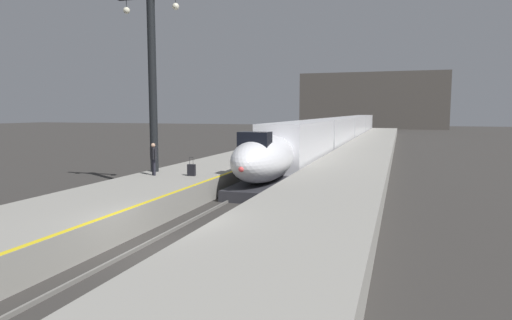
{
  "coord_description": "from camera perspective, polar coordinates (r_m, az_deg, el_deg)",
  "views": [
    {
      "loc": [
        7.06,
        -12.02,
        4.39
      ],
      "look_at": [
        -0.22,
        10.29,
        1.8
      ],
      "focal_mm": 31.08,
      "sensor_mm": 36.0,
      "label": 1
    }
  ],
  "objects": [
    {
      "name": "platform_left_safety_stripe",
      "position": [
        37.96,
        4.56,
        1.24
      ],
      "size": [
        0.2,
        107.8,
        0.01
      ],
      "primitive_type": "cube",
      "color": "yellow",
      "rests_on": "platform_left"
    },
    {
      "name": "rail_main_left",
      "position": [
        40.51,
        6.86,
        0.12
      ],
      "size": [
        0.08,
        110.0,
        0.12
      ],
      "primitive_type": "cube",
      "color": "slate",
      "rests_on": "ground"
    },
    {
      "name": "passenger_near_edge",
      "position": [
        23.67,
        -13.06,
        0.44
      ],
      "size": [
        0.48,
        0.4,
        1.69
      ],
      "color": "#23232D",
      "rests_on": "platform_left"
    },
    {
      "name": "rolling_suitcase",
      "position": [
        23.22,
        -8.31,
        -1.28
      ],
      "size": [
        0.4,
        0.22,
        0.98
      ],
      "color": "black",
      "rests_on": "platform_left"
    },
    {
      "name": "ground_plane",
      "position": [
        14.61,
        -12.01,
        -11.33
      ],
      "size": [
        260.0,
        260.0,
        0.0
      ],
      "primitive_type": "plane",
      "color": "#33302D"
    },
    {
      "name": "highspeed_train_main",
      "position": [
        57.0,
        10.97,
        3.75
      ],
      "size": [
        2.92,
        75.98,
        3.6
      ],
      "color": "silver",
      "rests_on": "ground"
    },
    {
      "name": "platform_left",
      "position": [
        38.6,
        1.26,
        0.55
      ],
      "size": [
        4.8,
        110.0,
        1.05
      ],
      "primitive_type": "cube",
      "color": "gray",
      "rests_on": "ground"
    },
    {
      "name": "terminus_back_wall",
      "position": [
        114.26,
        14.65,
        7.41
      ],
      "size": [
        36.0,
        2.0,
        14.0
      ],
      "primitive_type": "cube",
      "color": "#4C4742",
      "rests_on": "ground"
    },
    {
      "name": "platform_right",
      "position": [
        37.09,
        13.32,
        0.15
      ],
      "size": [
        4.8,
        110.0,
        1.05
      ],
      "primitive_type": "cube",
      "color": "gray",
      "rests_on": "ground"
    },
    {
      "name": "station_column_mid",
      "position": [
        25.22,
        -13.23,
        11.81
      ],
      "size": [
        4.0,
        0.68,
        9.77
      ],
      "color": "black",
      "rests_on": "platform_left"
    },
    {
      "name": "rail_main_right",
      "position": [
        40.25,
        8.95,
        0.05
      ],
      "size": [
        0.08,
        110.0,
        0.12
      ],
      "primitive_type": "cube",
      "color": "slate",
      "rests_on": "ground"
    }
  ]
}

